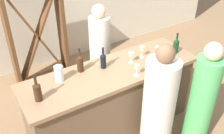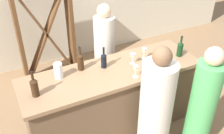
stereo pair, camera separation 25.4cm
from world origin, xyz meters
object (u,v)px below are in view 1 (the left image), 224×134
(wine_bottle_second_right_dark_green, at_px, (176,46))
(wine_bottle_center_near_black, at_px, (103,60))
(wine_glass_near_center, at_px, (158,50))
(wine_bottle_second_left_amber_brown, at_px, (80,63))
(wine_glass_far_left, at_px, (142,50))
(water_pitcher, at_px, (59,74))
(person_center_guest, at_px, (202,100))
(wine_glass_near_left, at_px, (137,68))
(wine_bottle_leftmost_amber_brown, at_px, (37,91))
(person_left_guest, at_px, (158,108))
(wine_glass_near_right, at_px, (131,56))
(person_right_guest, at_px, (100,57))
(wine_rack, at_px, (37,36))

(wine_bottle_second_right_dark_green, bearing_deg, wine_bottle_center_near_black, 168.98)
(wine_bottle_center_near_black, height_order, wine_glass_near_center, wine_bottle_center_near_black)
(wine_bottle_second_left_amber_brown, xyz_separation_m, wine_glass_far_left, (0.84, -0.13, -0.01))
(wine_glass_far_left, height_order, water_pitcher, water_pitcher)
(wine_bottle_second_left_amber_brown, bearing_deg, wine_bottle_center_near_black, -17.12)
(wine_glass_far_left, bearing_deg, water_pitcher, 175.69)
(water_pitcher, bearing_deg, wine_bottle_second_left_amber_brown, 9.38)
(wine_bottle_center_near_black, xyz_separation_m, person_center_guest, (0.88, -0.89, -0.40))
(wine_bottle_second_left_amber_brown, height_order, person_center_guest, person_center_guest)
(wine_bottle_center_near_black, xyz_separation_m, water_pitcher, (-0.57, 0.04, -0.01))
(wine_bottle_second_right_dark_green, height_order, wine_glass_near_left, wine_bottle_second_right_dark_green)
(wine_bottle_center_near_black, bearing_deg, person_center_guest, -45.34)
(wine_glass_far_left, relative_size, water_pitcher, 0.82)
(wine_bottle_second_right_dark_green, bearing_deg, wine_bottle_leftmost_amber_brown, 179.27)
(water_pitcher, bearing_deg, wine_bottle_leftmost_amber_brown, -146.76)
(wine_glass_near_left, relative_size, person_left_guest, 0.10)
(wine_glass_near_left, distance_m, wine_glass_near_right, 0.30)
(wine_bottle_leftmost_amber_brown, relative_size, wine_bottle_second_right_dark_green, 1.07)
(person_right_guest, bearing_deg, wine_glass_near_right, -15.27)
(wine_glass_near_right, height_order, person_center_guest, person_center_guest)
(wine_glass_near_right, distance_m, water_pitcher, 0.94)
(wine_bottle_leftmost_amber_brown, bearing_deg, person_left_guest, -25.34)
(wine_bottle_center_near_black, height_order, water_pitcher, wine_bottle_center_near_black)
(wine_bottle_second_right_dark_green, bearing_deg, wine_glass_near_center, 179.22)
(wine_glass_near_right, bearing_deg, wine_bottle_second_right_dark_green, -9.68)
(wine_glass_near_center, bearing_deg, wine_glass_near_left, -160.61)
(person_left_guest, relative_size, person_right_guest, 0.99)
(wine_bottle_second_left_amber_brown, distance_m, wine_glass_near_center, 1.03)
(wine_bottle_second_left_amber_brown, xyz_separation_m, wine_glass_near_right, (0.64, -0.17, -0.02))
(wine_rack, bearing_deg, wine_glass_near_left, -72.52)
(wine_bottle_leftmost_amber_brown, distance_m, wine_bottle_second_right_dark_green, 1.92)
(wine_glass_near_right, distance_m, person_left_guest, 0.75)
(wine_bottle_second_right_dark_green, relative_size, wine_glass_far_left, 1.84)
(water_pitcher, bearing_deg, wine_glass_near_right, -7.48)
(person_center_guest, bearing_deg, wine_glass_near_right, 47.61)
(wine_bottle_second_left_amber_brown, bearing_deg, wine_glass_far_left, -9.12)
(wine_glass_far_left, height_order, person_center_guest, person_center_guest)
(wine_glass_far_left, bearing_deg, wine_glass_near_left, -135.50)
(wine_glass_near_right, relative_size, water_pitcher, 0.76)
(wine_rack, xyz_separation_m, water_pitcher, (-0.22, -1.50, 0.21))
(person_right_guest, bearing_deg, wine_bottle_second_right_dark_green, 21.26)
(wine_bottle_second_right_dark_green, height_order, wine_glass_near_right, wine_bottle_second_right_dark_green)
(person_left_guest, bearing_deg, wine_glass_near_left, 22.50)
(wine_bottle_center_near_black, bearing_deg, wine_bottle_leftmost_amber_brown, -168.88)
(wine_rack, distance_m, wine_bottle_leftmost_amber_brown, 1.81)
(wine_glass_near_left, height_order, person_center_guest, person_center_guest)
(wine_bottle_center_near_black, distance_m, wine_glass_near_left, 0.44)
(person_left_guest, bearing_deg, water_pitcher, 62.81)
(wine_bottle_second_right_dark_green, height_order, person_center_guest, person_center_guest)
(wine_rack, xyz_separation_m, wine_bottle_second_left_amber_brown, (0.08, -1.45, 0.23))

